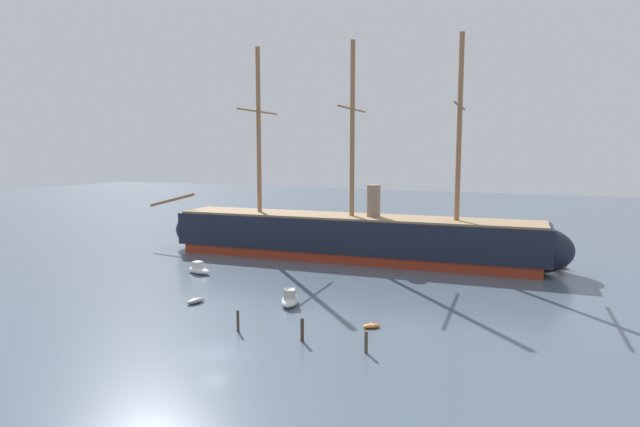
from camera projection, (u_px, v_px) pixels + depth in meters
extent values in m
plane|color=#4C5B6B|center=(216.00, 353.00, 49.39)|extent=(400.00, 400.00, 0.00)
cube|color=maroon|center=(351.00, 255.00, 91.58)|extent=(61.01, 12.23, 1.58)
cube|color=black|center=(352.00, 234.00, 91.15)|extent=(63.56, 12.73, 5.64)
ellipsoid|color=black|center=(205.00, 230.00, 101.15)|extent=(11.79, 9.10, 7.22)
ellipsoid|color=black|center=(534.00, 249.00, 81.34)|extent=(11.79, 9.10, 7.22)
cube|color=#9E7F5B|center=(352.00, 217.00, 90.79)|extent=(62.26, 11.91, 0.34)
cylinder|color=#936642|center=(259.00, 132.00, 94.97)|extent=(0.79, 0.79, 29.32)
cylinder|color=#936642|center=(258.00, 111.00, 94.55)|extent=(1.10, 15.15, 0.32)
cylinder|color=#936642|center=(352.00, 130.00, 89.05)|extent=(0.79, 0.79, 29.32)
cylinder|color=#936642|center=(352.00, 109.00, 88.63)|extent=(1.10, 15.15, 0.32)
cylinder|color=#936642|center=(459.00, 129.00, 83.13)|extent=(0.79, 0.79, 29.32)
cylinder|color=#936642|center=(460.00, 106.00, 82.71)|extent=(1.10, 15.15, 0.32)
cylinder|color=#936642|center=(172.00, 200.00, 102.91)|extent=(10.00, 1.08, 3.00)
cylinder|color=gray|center=(374.00, 202.00, 89.18)|extent=(2.26, 2.26, 5.64)
ellipsoid|color=gray|center=(196.00, 301.00, 65.46)|extent=(1.69, 2.73, 0.60)
cube|color=#B2ADA3|center=(196.00, 299.00, 65.43)|extent=(0.97, 0.45, 0.09)
ellipsoid|color=orange|center=(371.00, 326.00, 56.42)|extent=(2.05, 1.85, 0.46)
cube|color=beige|center=(371.00, 324.00, 56.40)|extent=(0.58, 0.68, 0.07)
ellipsoid|color=silver|center=(290.00, 300.00, 64.74)|extent=(3.61, 5.23, 1.13)
cube|color=#B2ADA3|center=(290.00, 294.00, 64.30)|extent=(1.75, 1.85, 1.13)
ellipsoid|color=silver|center=(199.00, 270.00, 80.93)|extent=(4.77, 3.07, 1.03)
cube|color=beige|center=(198.00, 265.00, 81.02)|extent=(1.64, 1.54, 1.03)
ellipsoid|color=orange|center=(561.00, 266.00, 84.53)|extent=(2.81, 3.10, 0.69)
cube|color=beige|center=(562.00, 263.00, 84.56)|extent=(1.19, 1.21, 0.69)
ellipsoid|color=#1E284C|center=(405.00, 241.00, 108.70)|extent=(2.53, 1.30, 0.58)
cube|color=#B2ADA3|center=(405.00, 239.00, 108.67)|extent=(0.31, 0.92, 0.09)
cylinder|color=#4C3D2D|center=(366.00, 342.00, 49.41)|extent=(0.32, 0.32, 2.07)
cylinder|color=#423323|center=(302.00, 330.00, 52.44)|extent=(0.35, 0.35, 2.31)
cylinder|color=#423323|center=(238.00, 321.00, 55.32)|extent=(0.29, 0.29, 2.21)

